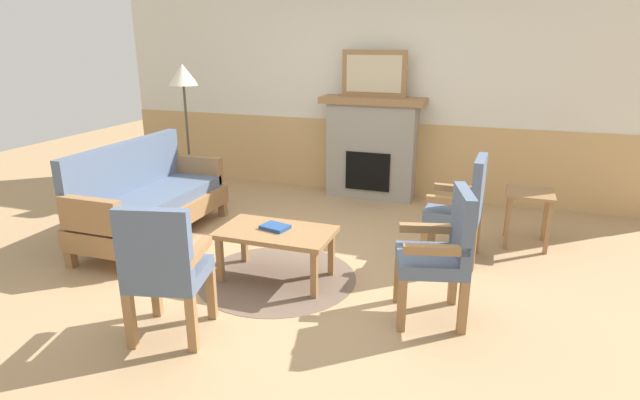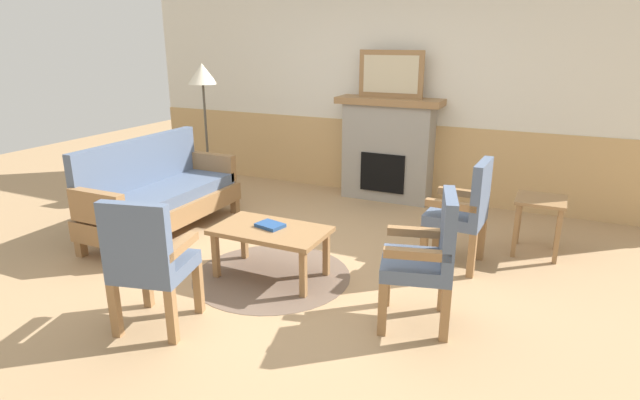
% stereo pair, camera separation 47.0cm
% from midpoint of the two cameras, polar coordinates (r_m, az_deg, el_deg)
% --- Properties ---
extents(ground_plane, '(14.00, 14.00, 0.00)m').
position_cam_midpoint_polar(ground_plane, '(4.60, 1.08, -7.79)').
color(ground_plane, tan).
extents(wall_back, '(7.20, 0.14, 2.70)m').
position_cam_midpoint_polar(wall_back, '(6.65, 10.54, 11.62)').
color(wall_back, silver).
rests_on(wall_back, ground_plane).
extents(fireplace, '(1.30, 0.44, 1.28)m').
position_cam_midpoint_polar(fireplace, '(6.51, 9.64, 5.67)').
color(fireplace, gray).
rests_on(fireplace, ground_plane).
extents(framed_picture, '(0.80, 0.04, 0.56)m').
position_cam_midpoint_polar(framed_picture, '(6.39, 10.07, 13.65)').
color(framed_picture, olive).
rests_on(framed_picture, fireplace).
extents(couch, '(0.70, 1.80, 0.98)m').
position_cam_midpoint_polar(couch, '(5.54, -15.13, 0.45)').
color(couch, olive).
rests_on(couch, ground_plane).
extents(coffee_table, '(0.96, 0.56, 0.44)m').
position_cam_midpoint_polar(coffee_table, '(4.33, -2.45, -3.91)').
color(coffee_table, olive).
rests_on(coffee_table, ground_plane).
extents(round_rug, '(1.37, 1.37, 0.01)m').
position_cam_midpoint_polar(round_rug, '(4.49, -2.38, -8.46)').
color(round_rug, brown).
rests_on(round_rug, ground_plane).
extents(book_on_table, '(0.26, 0.21, 0.03)m').
position_cam_midpoint_polar(book_on_table, '(4.34, -2.51, -2.89)').
color(book_on_table, navy).
rests_on(book_on_table, coffee_table).
extents(armchair_near_fireplace, '(0.50, 0.50, 0.98)m').
position_cam_midpoint_polar(armchair_near_fireplace, '(4.74, 18.58, -0.97)').
color(armchair_near_fireplace, olive).
rests_on(armchair_near_fireplace, ground_plane).
extents(armchair_by_window_left, '(0.58, 0.58, 0.98)m').
position_cam_midpoint_polar(armchair_by_window_left, '(3.70, 15.49, -5.92)').
color(armchair_by_window_left, olive).
rests_on(armchair_by_window_left, ground_plane).
extents(armchair_front_left, '(0.58, 0.58, 0.98)m').
position_cam_midpoint_polar(armchair_front_left, '(3.61, -15.09, -6.45)').
color(armchair_front_left, olive).
rests_on(armchair_front_left, ground_plane).
extents(side_table, '(0.44, 0.44, 0.55)m').
position_cam_midpoint_polar(side_table, '(5.30, 25.70, -1.07)').
color(side_table, olive).
rests_on(side_table, ground_plane).
extents(floor_lamp_by_couch, '(0.36, 0.36, 1.68)m').
position_cam_midpoint_polar(floor_lamp_by_couch, '(6.58, -10.92, 12.76)').
color(floor_lamp_by_couch, '#332D28').
rests_on(floor_lamp_by_couch, ground_plane).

